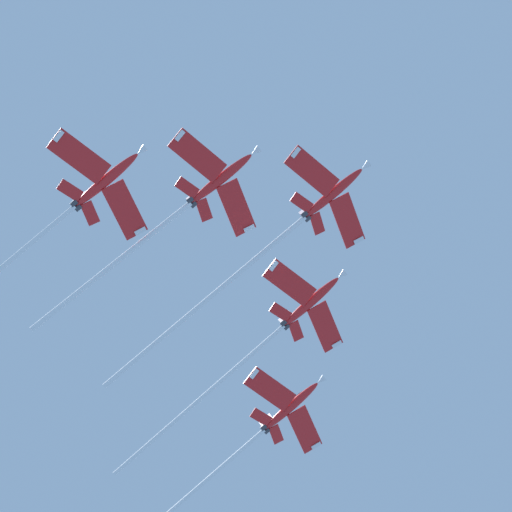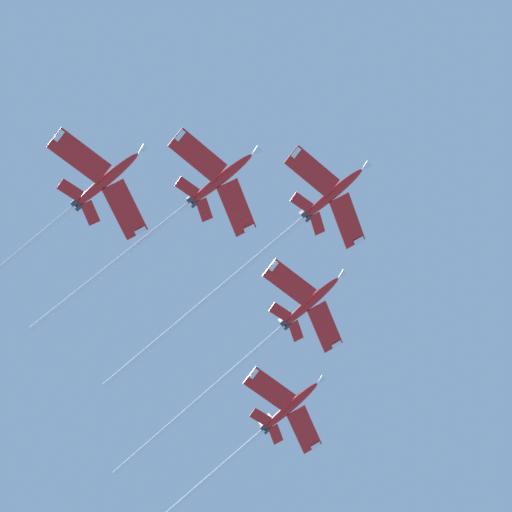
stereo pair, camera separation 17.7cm
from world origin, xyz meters
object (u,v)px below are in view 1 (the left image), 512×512
Objects in this scene: jet_left_wing at (280,329)px; jet_right_wing at (184,209)px; jet_lead at (286,233)px; jet_right_outer at (71,210)px; jet_left_outer at (260,433)px.

jet_right_wing is (-25.21, -9.31, -0.13)m from jet_left_wing.
jet_lead reaches higher than jet_left_wing.
jet_lead is at bearing -21.18° from jet_right_outer.
jet_left_outer is 1.03× the size of jet_right_outer.
jet_lead reaches higher than jet_right_wing.
jet_right_outer is (-30.84, 11.95, -8.30)m from jet_lead.
jet_lead reaches higher than jet_left_outer.
jet_right_outer is at bearing -158.87° from jet_left_outer.
jet_left_wing is 40.33m from jet_right_outer.
jet_right_wing is at bearing -26.34° from jet_right_outer.
jet_left_outer is at bearing 61.18° from jet_lead.
jet_right_wing is 0.93× the size of jet_right_outer.
jet_right_wing is (-16.20, 4.70, -2.62)m from jet_lead.
jet_right_outer is at bearing -177.04° from jet_left_wing.
jet_lead reaches higher than jet_right_outer.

